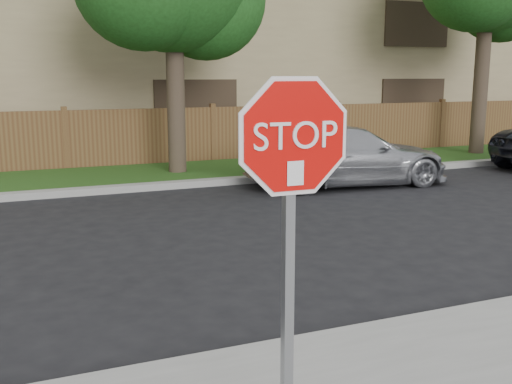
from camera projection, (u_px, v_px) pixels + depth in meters
name	position (u px, v px, depth m)	size (l,w,h in m)	color
ground	(191.00, 365.00, 5.28)	(90.00, 90.00, 0.00)	black
far_curb	(82.00, 191.00, 12.65)	(70.00, 0.30, 0.15)	gray
grass_strip	(74.00, 180.00, 14.15)	(70.00, 3.00, 0.12)	#1E4714
fence	(66.00, 142.00, 15.46)	(70.00, 0.12, 1.60)	#56361E
apartment_building	(45.00, 43.00, 20.01)	(35.20, 9.20, 7.20)	#96855D
stop_sign	(292.00, 188.00, 3.67)	(1.01, 0.13, 2.55)	gray
sedan_right	(347.00, 155.00, 13.67)	(1.92, 4.73, 1.37)	silver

